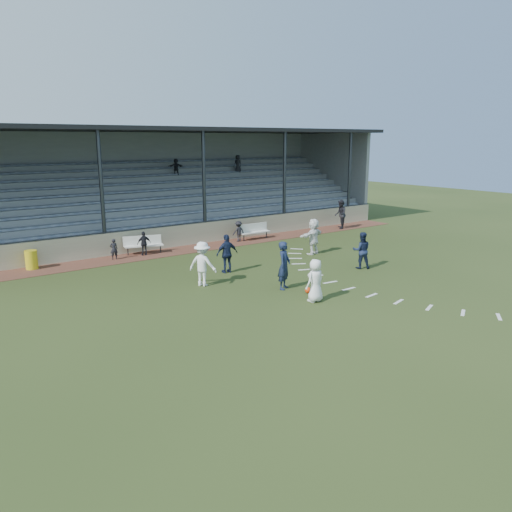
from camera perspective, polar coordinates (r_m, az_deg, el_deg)
The scene contains 19 objects.
ground at distance 18.76m, azimuth 4.54°, elevation -5.28°, with size 90.00×90.00×0.00m, color #2A3817.
cinder_track at distance 27.27m, azimuth -10.00°, elevation 0.45°, with size 34.00×2.00×0.02m, color #552D22.
retaining_wall at distance 28.08m, azimuth -11.00°, elevation 2.00°, with size 34.00×0.18×1.20m, color #B9AF8F.
bench_left at distance 27.04m, azimuth -12.78°, elevation 1.46°, with size 2.03×0.99×0.95m.
bench_right at distance 30.23m, azimuth -0.21°, elevation 3.00°, with size 2.00×0.45×0.95m.
trash_bin at distance 25.48m, azimuth -24.29°, elevation -0.39°, with size 0.55×0.55×0.88m, color gold.
football at distance 19.84m, azimuth 5.96°, elevation -3.90°, with size 0.24×0.24×0.24m, color red.
player_white_lead at distance 18.68m, azimuth 6.79°, elevation -2.80°, with size 0.79×0.52×1.62m, color white.
player_navy_lead at distance 20.11m, azimuth 3.24°, elevation -1.08°, with size 0.71×0.47×1.96m, color #151E39.
player_navy_mid at distance 23.84m, azimuth 11.97°, elevation 0.64°, with size 0.84×0.66×1.73m, color #151E39.
player_white_wing at distance 20.64m, azimuth -6.12°, elevation -0.91°, with size 1.20×0.69×1.85m, color white.
player_navy_wing at distance 22.60m, azimuth -3.33°, elevation 0.27°, with size 1.04×0.43×1.77m, color #151E39.
player_white_back at distance 26.45m, azimuth 6.58°, elevation 2.25°, with size 1.76×0.56×1.89m, color white.
official at distance 34.26m, azimuth 9.62°, elevation 4.71°, with size 0.94×0.73×1.94m, color black.
sub_left_near at distance 26.07m, azimuth -15.94°, elevation 0.76°, with size 0.38×0.25×1.05m, color black.
sub_left_far at distance 26.60m, azimuth -12.67°, elevation 1.41°, with size 0.74×0.31×1.26m, color black.
sub_right at distance 29.55m, azimuth -2.01°, elevation 2.85°, with size 0.79×0.45×1.22m, color black.
grandstand at distance 32.12m, azimuth -14.77°, elevation 6.09°, with size 34.60×9.00×6.61m.
penalty_arc at distance 21.57m, azimuth 12.88°, elevation -3.09°, with size 3.89×14.63×0.01m.
Camera 1 is at (-11.69, -13.42, 5.92)m, focal length 35.00 mm.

